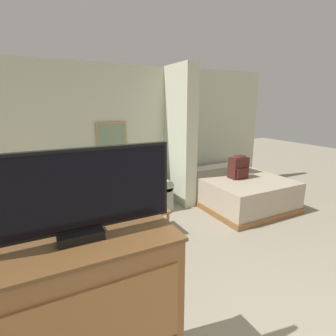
% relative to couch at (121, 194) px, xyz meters
% --- Properties ---
extents(wall_back, '(6.79, 0.16, 2.60)m').
position_rel_couch_xyz_m(wall_back, '(0.20, 0.48, 0.98)').
color(wall_back, beige).
rests_on(wall_back, ground_plane).
extents(wall_partition_pillar, '(0.24, 0.87, 2.60)m').
position_rel_couch_xyz_m(wall_partition_pillar, '(1.21, -0.01, 0.98)').
color(wall_partition_pillar, beige).
rests_on(wall_partition_pillar, ground_plane).
extents(couch, '(1.69, 0.84, 0.87)m').
position_rel_couch_xyz_m(couch, '(0.00, 0.00, 0.00)').
color(couch, '#99A393').
rests_on(couch, ground_plane).
extents(coffee_table, '(0.58, 0.50, 0.40)m').
position_rel_couch_xyz_m(coffee_table, '(0.07, -1.03, 0.03)').
color(coffee_table, brown).
rests_on(coffee_table, ground_plane).
extents(side_table, '(0.38, 0.38, 0.54)m').
position_rel_couch_xyz_m(side_table, '(-1.02, 0.05, 0.11)').
color(side_table, brown).
rests_on(side_table, ground_plane).
extents(table_lamp, '(0.35, 0.35, 0.39)m').
position_rel_couch_xyz_m(table_lamp, '(-1.02, 0.05, 0.49)').
color(table_lamp, tan).
rests_on(table_lamp, side_table).
extents(tv_dresser, '(1.06, 0.54, 1.20)m').
position_rel_couch_xyz_m(tv_dresser, '(-1.12, -2.99, 0.28)').
color(tv_dresser, brown).
rests_on(tv_dresser, ground_plane).
extents(tv, '(1.05, 0.16, 0.50)m').
position_rel_couch_xyz_m(tv, '(-1.12, -2.99, 1.14)').
color(tv, black).
rests_on(tv, tv_dresser).
extents(bed, '(1.54, 1.99, 0.55)m').
position_rel_couch_xyz_m(bed, '(2.09, -0.61, -0.04)').
color(bed, brown).
rests_on(bed, ground_plane).
extents(backpack, '(0.33, 0.24, 0.44)m').
position_rel_couch_xyz_m(backpack, '(2.02, -0.80, 0.46)').
color(backpack, '#471E19').
rests_on(backpack, bed).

